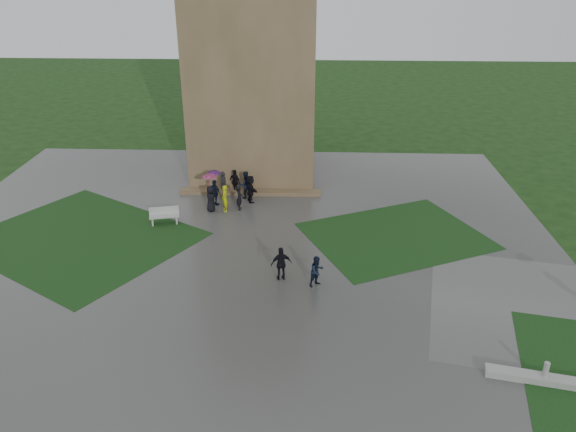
{
  "coord_description": "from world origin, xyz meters",
  "views": [
    {
      "loc": [
        3.75,
        -22.32,
        14.0
      ],
      "look_at": [
        2.65,
        4.82,
        1.2
      ],
      "focal_mm": 35.0,
      "sensor_mm": 36.0,
      "label": 1
    }
  ],
  "objects_px": {
    "pedestrian_mid": "(317,271)",
    "pedestrian_near": "(281,264)",
    "bench": "(164,216)",
    "tower": "(253,38)"
  },
  "relations": [
    {
      "from": "tower",
      "to": "pedestrian_mid",
      "type": "height_order",
      "value": "tower"
    },
    {
      "from": "pedestrian_mid",
      "to": "pedestrian_near",
      "type": "bearing_deg",
      "value": 124.91
    },
    {
      "from": "tower",
      "to": "bench",
      "type": "height_order",
      "value": "tower"
    },
    {
      "from": "bench",
      "to": "pedestrian_near",
      "type": "distance_m",
      "value": 8.99
    },
    {
      "from": "bench",
      "to": "pedestrian_mid",
      "type": "height_order",
      "value": "pedestrian_mid"
    },
    {
      "from": "bench",
      "to": "pedestrian_near",
      "type": "height_order",
      "value": "pedestrian_near"
    },
    {
      "from": "bench",
      "to": "pedestrian_near",
      "type": "xyz_separation_m",
      "value": [
        6.93,
        -5.72,
        0.34
      ]
    },
    {
      "from": "pedestrian_mid",
      "to": "pedestrian_near",
      "type": "height_order",
      "value": "pedestrian_near"
    },
    {
      "from": "tower",
      "to": "pedestrian_near",
      "type": "height_order",
      "value": "tower"
    },
    {
      "from": "tower",
      "to": "bench",
      "type": "xyz_separation_m",
      "value": [
        -4.41,
        -8.95,
        -8.48
      ]
    }
  ]
}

